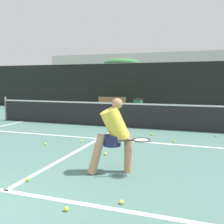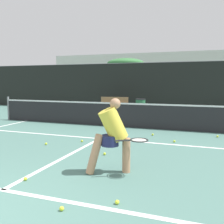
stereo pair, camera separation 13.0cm
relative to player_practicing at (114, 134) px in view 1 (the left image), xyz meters
name	(u,v)px [view 1 (the left image)]	position (x,y,z in m)	size (l,w,h in m)	color
court_baseline_near	(5,191)	(-1.42, -1.39, -0.78)	(11.00, 0.10, 0.01)	white
court_service_line	(99,139)	(-1.42, 2.73, -0.78)	(8.25, 0.10, 0.01)	white
court_center_mark	(86,146)	(-1.42, 1.79, -0.78)	(0.10, 6.36, 0.01)	white
net	(121,114)	(-1.42, 4.97, -0.27)	(11.09, 0.09, 1.07)	slate
fence_back	(150,87)	(-1.42, 10.87, 0.66)	(24.00, 0.06, 2.89)	black
player_practicing	(114,134)	(0.00, 0.00, 0.00)	(1.26, 0.56, 1.47)	tan
tennis_ball_scattered_0	(27,179)	(-1.34, -0.92, -0.75)	(0.07, 0.07, 0.07)	#D1E033
tennis_ball_scattered_1	(216,136)	(2.03, 4.20, -0.75)	(0.07, 0.07, 0.07)	#D1E033
tennis_ball_scattered_2	(152,134)	(0.04, 3.77, -0.75)	(0.07, 0.07, 0.07)	#D1E033
tennis_ball_scattered_3	(174,141)	(0.82, 3.03, -0.75)	(0.07, 0.07, 0.07)	#D1E033
tennis_ball_scattered_4	(46,144)	(-2.52, 1.47, -0.75)	(0.07, 0.07, 0.07)	#D1E033
tennis_ball_scattered_7	(121,202)	(0.52, -1.21, -0.75)	(0.07, 0.07, 0.07)	#D1E033
tennis_ball_scattered_8	(66,209)	(-0.14, -1.66, -0.75)	(0.07, 0.07, 0.07)	#D1E033
tennis_ball_scattered_9	(82,141)	(-1.73, 2.13, -0.75)	(0.07, 0.07, 0.07)	#D1E033
tennis_ball_scattered_10	(105,154)	(-0.60, 1.09, -0.75)	(0.07, 0.07, 0.07)	#D1E033
tennis_ball_scattered_11	(122,133)	(-0.95, 3.67, -0.75)	(0.07, 0.07, 0.07)	#D1E033
courtside_bench	(111,104)	(-3.41, 9.60, -0.31)	(1.65, 0.53, 0.86)	olive
trash_bin	(138,106)	(-1.76, 9.28, -0.37)	(0.56, 0.56, 0.81)	#28603D
tree_west	(122,64)	(-5.55, 18.73, 2.59)	(3.37, 3.37, 3.86)	brown
building_far	(179,74)	(-1.42, 30.28, 1.92)	(36.00, 2.40, 5.41)	beige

